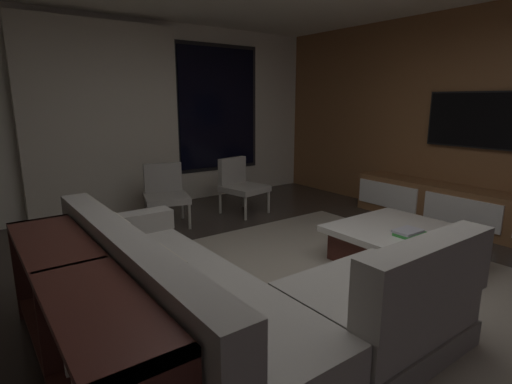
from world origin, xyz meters
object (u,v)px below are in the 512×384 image
object	(u,v)px
book_stack_on_coffee_table	(409,232)
mounted_tv	(475,120)
accent_chair_near_window	(240,183)
coffee_table	(400,246)
console_table_behind_couch	(77,320)
accent_chair_by_curtain	(165,191)
media_console	(474,212)
sectional_couch	(231,302)

from	to	relation	value
book_stack_on_coffee_table	mounted_tv	world-z (taller)	mounted_tv
book_stack_on_coffee_table	accent_chair_near_window	world-z (taller)	accent_chair_near_window
coffee_table	console_table_behind_couch	bearing A→B (deg)	179.66
accent_chair_by_curtain	media_console	world-z (taller)	accent_chair_by_curtain
book_stack_on_coffee_table	mounted_tv	xyz separation A→B (m)	(1.87, 0.40, 0.96)
accent_chair_near_window	coffee_table	bearing A→B (deg)	-85.28
sectional_couch	accent_chair_near_window	bearing A→B (deg)	54.69
accent_chair_by_curtain	media_console	distance (m)	3.86
accent_chair_by_curtain	mounted_tv	world-z (taller)	mounted_tv
accent_chair_near_window	accent_chair_by_curtain	world-z (taller)	same
sectional_couch	accent_chair_by_curtain	world-z (taller)	sectional_couch
accent_chair_near_window	book_stack_on_coffee_table	bearing A→B (deg)	-87.89
accent_chair_by_curtain	media_console	bearing A→B (deg)	-41.60
coffee_table	book_stack_on_coffee_table	size ratio (longest dim) A/B	4.00
coffee_table	accent_chair_near_window	size ratio (longest dim) A/B	1.49
accent_chair_near_window	sectional_couch	bearing A→B (deg)	-125.31
sectional_couch	book_stack_on_coffee_table	world-z (taller)	sectional_couch
coffee_table	mounted_tv	distance (m)	2.13
book_stack_on_coffee_table	console_table_behind_couch	bearing A→B (deg)	176.79
book_stack_on_coffee_table	accent_chair_by_curtain	size ratio (longest dim) A/B	0.37
sectional_couch	coffee_table	xyz separation A→B (m)	(2.06, 0.11, -0.10)
coffee_table	console_table_behind_couch	distance (m)	2.98
coffee_table	accent_chair_by_curtain	world-z (taller)	accent_chair_by_curtain
sectional_couch	mounted_tv	distance (m)	3.98
sectional_couch	accent_chair_near_window	xyz separation A→B (m)	(1.85, 2.61, 0.14)
mounted_tv	book_stack_on_coffee_table	bearing A→B (deg)	-167.83
sectional_couch	accent_chair_near_window	size ratio (longest dim) A/B	3.21
book_stack_on_coffee_table	accent_chair_near_window	size ratio (longest dim) A/B	0.37
console_table_behind_couch	accent_chair_near_window	bearing A→B (deg)	41.94
console_table_behind_couch	book_stack_on_coffee_table	bearing A→B (deg)	-3.21
coffee_table	console_table_behind_couch	xyz separation A→B (m)	(-2.97, 0.02, 0.23)
media_console	sectional_couch	bearing A→B (deg)	-177.24
mounted_tv	console_table_behind_couch	xyz separation A→B (m)	(-4.74, -0.24, -0.94)
accent_chair_near_window	media_console	xyz separation A→B (m)	(1.79, -2.44, -0.18)
book_stack_on_coffee_table	media_console	bearing A→B (deg)	6.95
book_stack_on_coffee_table	mounted_tv	bearing A→B (deg)	12.17
book_stack_on_coffee_table	accent_chair_by_curtain	world-z (taller)	accent_chair_by_curtain
mounted_tv	console_table_behind_couch	size ratio (longest dim) A/B	0.56
book_stack_on_coffee_table	mounted_tv	distance (m)	2.14
media_console	console_table_behind_couch	xyz separation A→B (m)	(-4.55, -0.05, 0.16)
coffee_table	mounted_tv	xyz separation A→B (m)	(1.76, 0.26, 1.16)
media_console	coffee_table	bearing A→B (deg)	-177.72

